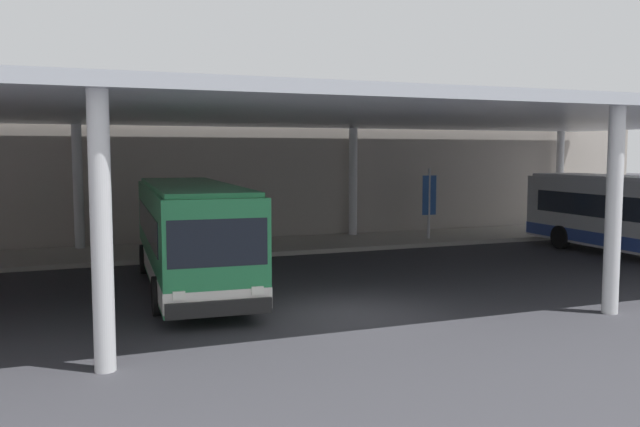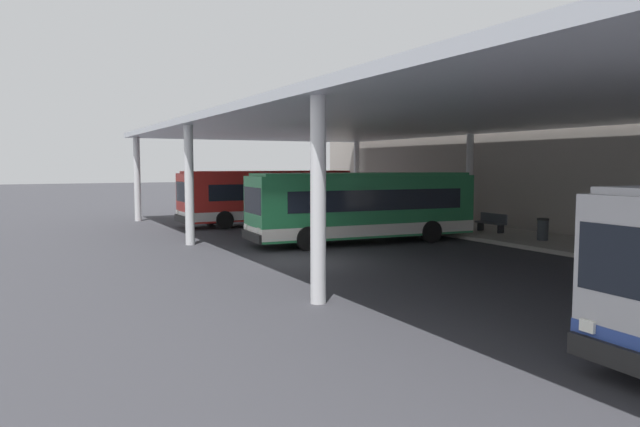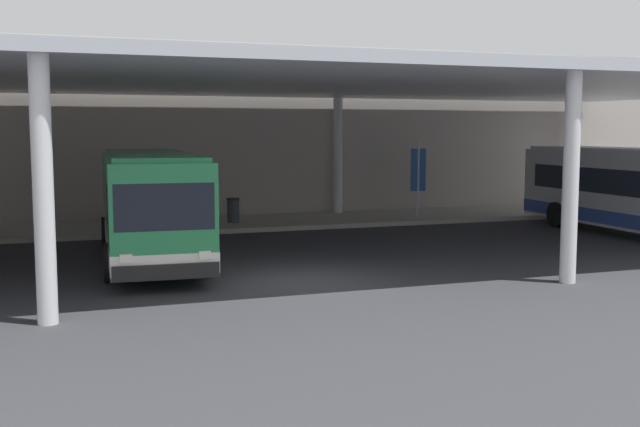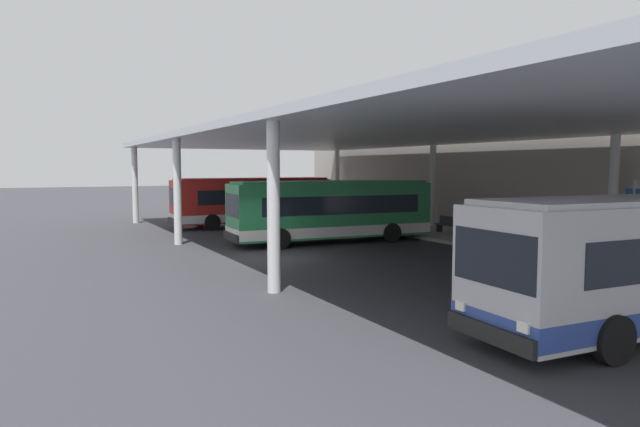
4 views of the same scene
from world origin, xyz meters
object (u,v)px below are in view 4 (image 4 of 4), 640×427
object	(u,v)px
bus_nearest_bay	(253,201)
bus_second_bay	(331,210)
banner_sign	(633,217)
bench_waiting	(449,224)
trash_bin	(489,231)

from	to	relation	value
bus_nearest_bay	bus_second_bay	world-z (taller)	same
bus_second_bay	banner_sign	distance (m)	13.61
bus_nearest_bay	bus_second_bay	bearing A→B (deg)	3.47
bus_second_bay	banner_sign	world-z (taller)	banner_sign
bench_waiting	banner_sign	xyz separation A→B (m)	(11.44, -0.88, 1.32)
bus_nearest_bay	banner_sign	bearing A→B (deg)	17.61
bus_nearest_bay	trash_bin	world-z (taller)	bus_nearest_bay
trash_bin	bench_waiting	bearing A→B (deg)	174.14
bench_waiting	banner_sign	distance (m)	11.55
bench_waiting	bus_second_bay	bearing A→B (deg)	-94.87
bus_second_bay	bench_waiting	world-z (taller)	bus_second_bay
bus_second_bay	trash_bin	size ratio (longest dim) A/B	10.88
bus_nearest_bay	bus_second_bay	size ratio (longest dim) A/B	0.99
bus_nearest_bay	bus_second_bay	xyz separation A→B (m)	(9.67, 0.59, 0.00)
trash_bin	bus_second_bay	bearing A→B (deg)	-121.28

